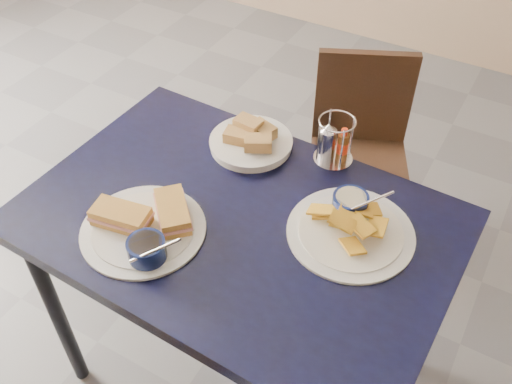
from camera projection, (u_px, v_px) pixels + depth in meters
The scene contains 6 objects.
dining_table at pixel (238, 238), 1.48m from camera, with size 1.10×0.75×0.75m.
chair_far at pixel (368, 141), 2.14m from camera, with size 0.47×0.47×0.76m.
sandwich_plate at pixel (145, 226), 1.38m from camera, with size 0.32×0.31×0.12m.
plantain_plate at pixel (350, 223), 1.39m from camera, with size 0.31×0.31×0.12m.
bread_basket at pixel (251, 140), 1.61m from camera, with size 0.23×0.23×0.07m.
condiment_caddy at pixel (333, 143), 1.55m from camera, with size 0.11×0.11×0.14m.
Camera 1 is at (0.65, -0.66, 1.79)m, focal length 40.00 mm.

